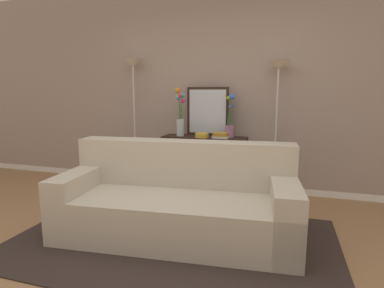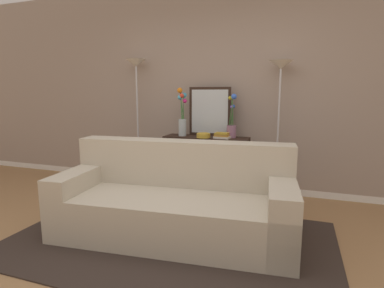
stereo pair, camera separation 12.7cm
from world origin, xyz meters
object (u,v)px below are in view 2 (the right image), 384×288
Objects in this scene: floor_lamp_right at (280,92)px; wall_mirror at (210,112)px; vase_short_flowers at (232,124)px; fruit_bowl at (203,135)px; console_table at (206,155)px; book_stack at (222,136)px; couch at (176,203)px; vase_tall_flowers at (182,116)px; book_row_under_console at (187,188)px; floor_lamp_left at (137,87)px.

floor_lamp_right is 2.68× the size of wall_mirror.
vase_short_flowers is 3.17× the size of fruit_bowl.
console_table is 0.38m from book_stack.
book_stack is (-0.10, -0.11, -0.14)m from vase_short_flowers.
wall_mirror is (-0.07, 1.39, 0.80)m from couch.
fruit_bowl is (-0.34, -0.13, -0.14)m from vase_short_flowers.
book_stack is at bearing -16.67° from console_table.
console_table is 1.75× the size of vase_tall_flowers.
wall_mirror is 0.37m from vase_short_flowers.
console_table is 2.73× the size of book_row_under_console.
wall_mirror is 3.02× the size of book_stack.
book_stack is (1.31, -0.17, -0.62)m from floor_lamp_left.
fruit_bowl is (-0.01, -0.09, 0.28)m from console_table.
floor_lamp_right is at bearing -2.00° from wall_mirror.
vase_short_flowers reaches higher than couch.
vase_short_flowers is (0.66, 0.06, -0.09)m from vase_tall_flowers.
vase_short_flowers is (0.33, 0.04, 0.43)m from console_table.
vase_short_flowers is 0.20m from book_stack.
floor_lamp_left is 4.44× the size of book_row_under_console.
floor_lamp_right is (1.99, 0.00, -0.06)m from floor_lamp_left.
book_row_under_console is (-0.27, -0.00, -0.47)m from console_table.
book_stack is (-0.68, -0.17, -0.56)m from floor_lamp_right.
book_stack reaches higher than fruit_bowl.
couch is at bearing -49.78° from floor_lamp_left.
couch is 2.10m from floor_lamp_left.
floor_lamp_right is 9.80× the size of fruit_bowl.
couch is 1.27m from fruit_bowl.
floor_lamp_left is at bearing 177.42° from vase_short_flowers.
floor_lamp_left is at bearing 173.00° from book_row_under_console.
fruit_bowl is at bearing -174.57° from book_stack.
floor_lamp_right is 0.94m from wall_mirror.
wall_mirror is at bearing 85.68° from fruit_bowl.
floor_lamp_left is 2.85× the size of vase_tall_flowers.
vase_tall_flowers is (-0.34, -0.15, -0.06)m from wall_mirror.
wall_mirror reaches higher than book_row_under_console.
book_row_under_console is (-0.26, 0.09, -0.76)m from fruit_bowl.
vase_short_flowers is (0.26, 1.30, 0.64)m from couch.
floor_lamp_left reaches higher than vase_tall_flowers.
wall_mirror is at bearing 1.67° from floor_lamp_left.
fruit_bowl is (0.32, -0.07, -0.24)m from vase_tall_flowers.
floor_lamp_right is 3.09× the size of vase_short_flowers.
console_table is 5.21× the size of book_stack.
floor_lamp_left reaches higher than vase_short_flowers.
couch is 1.47m from vase_short_flowers.
vase_short_flowers is (0.33, -0.09, -0.15)m from wall_mirror.
book_row_under_console is (-0.34, 1.26, -0.26)m from couch.
book_row_under_console is at bearing 105.06° from couch.
floor_lamp_left is at bearing 170.64° from vase_tall_flowers.
book_stack is (0.24, 0.02, 0.00)m from fruit_bowl.
floor_lamp_left is 1.99m from floor_lamp_right.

